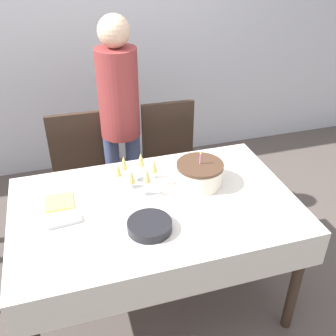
# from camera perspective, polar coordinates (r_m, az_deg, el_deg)

# --- Properties ---
(ground_plane) EXTENTS (12.00, 12.00, 0.00)m
(ground_plane) POSITION_cam_1_polar(r_m,az_deg,el_deg) (2.69, -1.59, -18.39)
(ground_plane) COLOR #564C47
(wall_back) EXTENTS (8.00, 0.05, 2.70)m
(wall_back) POSITION_cam_1_polar(r_m,az_deg,el_deg) (3.62, -10.29, 20.08)
(wall_back) COLOR silver
(wall_back) RESTS_ON ground_plane
(dining_table) EXTENTS (1.54, 0.97, 0.77)m
(dining_table) POSITION_cam_1_polar(r_m,az_deg,el_deg) (2.21, -1.85, -7.31)
(dining_table) COLOR silver
(dining_table) RESTS_ON ground_plane
(dining_chair_far_left) EXTENTS (0.43, 0.43, 0.96)m
(dining_chair_far_left) POSITION_cam_1_polar(r_m,az_deg,el_deg) (2.91, -12.43, -0.93)
(dining_chair_far_left) COLOR #38281E
(dining_chair_far_left) RESTS_ON ground_plane
(dining_chair_far_right) EXTENTS (0.43, 0.43, 0.96)m
(dining_chair_far_right) POSITION_cam_1_polar(r_m,az_deg,el_deg) (3.01, 0.50, 1.08)
(dining_chair_far_right) COLOR #38281E
(dining_chair_far_right) RESTS_ON ground_plane
(birthday_cake) EXTENTS (0.27, 0.27, 0.21)m
(birthday_cake) POSITION_cam_1_polar(r_m,az_deg,el_deg) (2.28, 4.62, -0.82)
(birthday_cake) COLOR silver
(birthday_cake) RESTS_ON dining_table
(champagne_tray) EXTENTS (0.31, 0.31, 0.18)m
(champagne_tray) POSITION_cam_1_polar(r_m,az_deg,el_deg) (2.23, -4.66, -1.10)
(champagne_tray) COLOR silver
(champagne_tray) RESTS_ON dining_table
(plate_stack_main) EXTENTS (0.22, 0.22, 0.05)m
(plate_stack_main) POSITION_cam_1_polar(r_m,az_deg,el_deg) (1.97, -2.68, -8.37)
(plate_stack_main) COLOR black
(plate_stack_main) RESTS_ON dining_table
(cake_knife) EXTENTS (0.30, 0.04, 0.00)m
(cake_knife) POSITION_cam_1_polar(r_m,az_deg,el_deg) (2.20, 8.64, -4.65)
(cake_knife) COLOR silver
(cake_knife) RESTS_ON dining_table
(fork_pile) EXTENTS (0.17, 0.08, 0.02)m
(fork_pile) POSITION_cam_1_polar(r_m,az_deg,el_deg) (2.08, -14.83, -7.55)
(fork_pile) COLOR silver
(fork_pile) RESTS_ON dining_table
(napkin_pile) EXTENTS (0.15, 0.15, 0.01)m
(napkin_pile) POSITION_cam_1_polar(r_m,az_deg,el_deg) (2.23, -15.55, -4.79)
(napkin_pile) COLOR #E0D166
(napkin_pile) RESTS_ON dining_table
(person_standing) EXTENTS (0.28, 0.28, 1.60)m
(person_standing) POSITION_cam_1_polar(r_m,az_deg,el_deg) (2.78, -7.07, 8.34)
(person_standing) COLOR #3F4C72
(person_standing) RESTS_ON ground_plane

